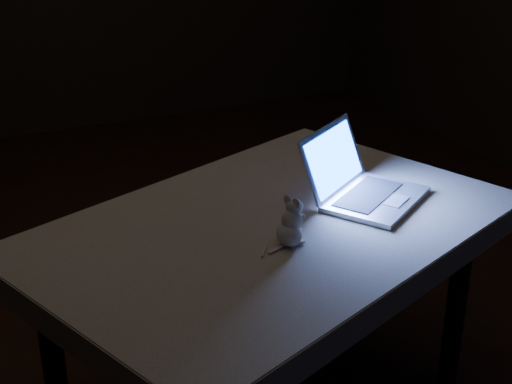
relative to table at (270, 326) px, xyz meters
name	(u,v)px	position (x,y,z in m)	size (l,w,h in m)	color
floor	(179,337)	(-0.11, 0.52, -0.34)	(5.00, 5.00, 0.00)	black
table	(270,326)	(0.00, 0.00, 0.00)	(1.26, 0.81, 0.67)	black
tablecloth	(297,237)	(0.06, -0.05, 0.30)	(1.34, 0.89, 0.08)	#BFB5A0
laptop	(378,168)	(0.34, -0.01, 0.45)	(0.31, 0.27, 0.21)	#B6B5B9
plush_mouse	(289,222)	(-0.02, -0.14, 0.41)	(0.10, 0.10, 0.13)	silver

